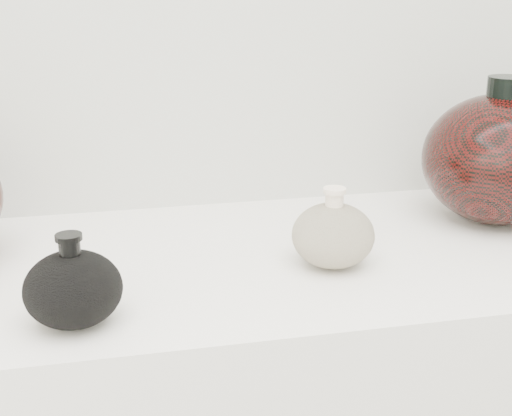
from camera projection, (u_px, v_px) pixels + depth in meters
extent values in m
cube|color=white|center=(212.00, 268.00, 1.03)|extent=(1.20, 0.50, 0.03)
ellipsoid|color=black|center=(73.00, 289.00, 0.82)|extent=(0.12, 0.12, 0.09)
cylinder|color=black|center=(70.00, 248.00, 0.81)|extent=(0.03, 0.03, 0.03)
cylinder|color=black|center=(69.00, 237.00, 0.80)|extent=(0.03, 0.03, 0.01)
ellipsoid|color=#B9AB90|center=(333.00, 235.00, 0.99)|extent=(0.12, 0.12, 0.09)
cylinder|color=#F5DDC3|center=(334.00, 200.00, 0.97)|extent=(0.03, 0.03, 0.03)
cylinder|color=#F5DDC3|center=(335.00, 190.00, 0.97)|extent=(0.03, 0.03, 0.01)
ellipsoid|color=black|center=(500.00, 159.00, 1.15)|extent=(0.26, 0.26, 0.21)
cylinder|color=black|center=(507.00, 89.00, 1.11)|extent=(0.07, 0.07, 0.04)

